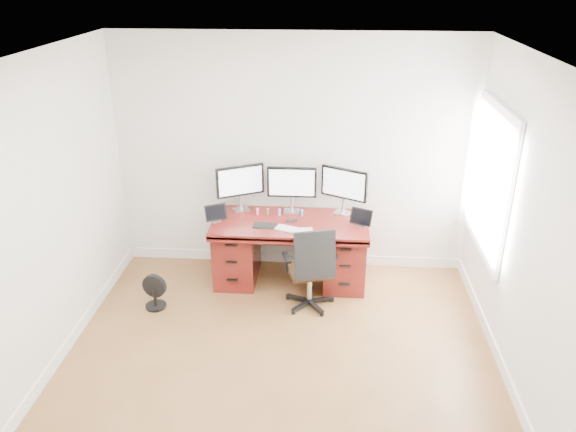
# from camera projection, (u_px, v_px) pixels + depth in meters

# --- Properties ---
(ground) EXTENTS (4.50, 4.50, 0.00)m
(ground) POSITION_uv_depth(u_px,v_px,m) (275.00, 389.00, 4.80)
(ground) COLOR brown
(ground) RESTS_ON ground
(back_wall) EXTENTS (4.00, 0.10, 2.70)m
(back_wall) POSITION_uv_depth(u_px,v_px,m) (293.00, 156.00, 6.29)
(back_wall) COLOR white
(back_wall) RESTS_ON ground
(right_wall) EXTENTS (0.10, 4.50, 2.70)m
(right_wall) POSITION_uv_depth(u_px,v_px,m) (540.00, 252.00, 4.20)
(right_wall) COLOR white
(right_wall) RESTS_ON ground
(desk) EXTENTS (1.70, 0.80, 0.75)m
(desk) POSITION_uv_depth(u_px,v_px,m) (290.00, 248.00, 6.30)
(desk) COLOR #5C1512
(desk) RESTS_ON ground
(office_chair) EXTENTS (0.62, 0.62, 0.95)m
(office_chair) POSITION_uv_depth(u_px,v_px,m) (311.00, 281.00, 5.82)
(office_chair) COLOR black
(office_chair) RESTS_ON ground
(floor_fan) EXTENTS (0.26, 0.22, 0.38)m
(floor_fan) POSITION_uv_depth(u_px,v_px,m) (154.00, 292.00, 5.87)
(floor_fan) COLOR black
(floor_fan) RESTS_ON ground
(monitor_left) EXTENTS (0.51, 0.28, 0.53)m
(monitor_left) POSITION_uv_depth(u_px,v_px,m) (240.00, 182.00, 6.27)
(monitor_left) COLOR silver
(monitor_left) RESTS_ON desk
(monitor_center) EXTENTS (0.55, 0.14, 0.53)m
(monitor_center) POSITION_uv_depth(u_px,v_px,m) (292.00, 184.00, 6.23)
(monitor_center) COLOR silver
(monitor_center) RESTS_ON desk
(monitor_right) EXTENTS (0.51, 0.28, 0.53)m
(monitor_right) POSITION_uv_depth(u_px,v_px,m) (344.00, 185.00, 6.19)
(monitor_right) COLOR silver
(monitor_right) RESTS_ON desk
(tablet_left) EXTENTS (0.24, 0.17, 0.19)m
(tablet_left) POSITION_uv_depth(u_px,v_px,m) (216.00, 214.00, 6.10)
(tablet_left) COLOR silver
(tablet_left) RESTS_ON desk
(tablet_right) EXTENTS (0.25, 0.16, 0.19)m
(tablet_right) POSITION_uv_depth(u_px,v_px,m) (361.00, 218.00, 5.99)
(tablet_right) COLOR silver
(tablet_right) RESTS_ON desk
(keyboard) EXTENTS (0.34, 0.23, 0.01)m
(keyboard) POSITION_uv_depth(u_px,v_px,m) (290.00, 229.00, 5.93)
(keyboard) COLOR white
(keyboard) RESTS_ON desk
(trackpad) EXTENTS (0.16, 0.16, 0.01)m
(trackpad) POSITION_uv_depth(u_px,v_px,m) (306.00, 230.00, 5.91)
(trackpad) COLOR silver
(trackpad) RESTS_ON desk
(drawing_tablet) EXTENTS (0.26, 0.18, 0.01)m
(drawing_tablet) POSITION_uv_depth(u_px,v_px,m) (265.00, 225.00, 6.02)
(drawing_tablet) COLOR black
(drawing_tablet) RESTS_ON desk
(phone) EXTENTS (0.12, 0.08, 0.01)m
(phone) POSITION_uv_depth(u_px,v_px,m) (291.00, 221.00, 6.12)
(phone) COLOR black
(phone) RESTS_ON desk
(figurine_pink) EXTENTS (0.03, 0.03, 0.08)m
(figurine_pink) POSITION_uv_depth(u_px,v_px,m) (258.00, 211.00, 6.27)
(figurine_pink) COLOR #EF6786
(figurine_pink) RESTS_ON desk
(figurine_brown) EXTENTS (0.03, 0.03, 0.08)m
(figurine_brown) POSITION_uv_depth(u_px,v_px,m) (268.00, 211.00, 6.26)
(figurine_brown) COLOR brown
(figurine_brown) RESTS_ON desk
(figurine_purple) EXTENTS (0.03, 0.03, 0.08)m
(figurine_purple) POSITION_uv_depth(u_px,v_px,m) (279.00, 212.00, 6.25)
(figurine_purple) COLOR #926AD6
(figurine_purple) RESTS_ON desk
(figurine_blue) EXTENTS (0.03, 0.03, 0.08)m
(figurine_blue) POSITION_uv_depth(u_px,v_px,m) (302.00, 212.00, 6.23)
(figurine_blue) COLOR #4A6AD7
(figurine_blue) RESTS_ON desk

